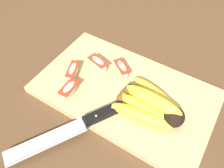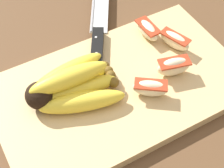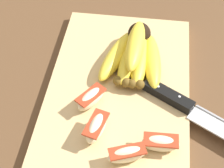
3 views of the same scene
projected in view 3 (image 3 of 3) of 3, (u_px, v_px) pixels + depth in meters
The scene contains 8 objects.
ground_plane at pixel (125, 104), 0.70m from camera, with size 6.00×6.00×0.00m, color brown.
cutting_board at pixel (118, 96), 0.70m from camera, with size 0.45×0.27×0.02m, color tan.
banana_bunch at pixel (135, 54), 0.73m from camera, with size 0.16×0.14×0.06m.
chefs_knife at pixel (191, 109), 0.66m from camera, with size 0.17×0.26×0.02m.
apple_wedge_near at pixel (161, 143), 0.60m from camera, with size 0.03×0.06×0.03m.
apple_wedge_middle at pixel (96, 128), 0.62m from camera, with size 0.07×0.04×0.04m.
apple_wedge_far at pixel (91, 98), 0.66m from camera, with size 0.06×0.05×0.03m.
apple_wedge_extra at pixel (127, 154), 0.59m from camera, with size 0.04×0.07×0.03m.
Camera 3 is at (-0.43, -0.03, 0.55)m, focal length 59.61 mm.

